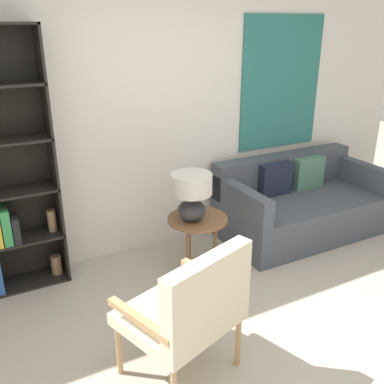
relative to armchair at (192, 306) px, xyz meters
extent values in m
plane|color=#B2A899|center=(0.39, -0.25, -0.54)|extent=(14.00, 14.00, 0.00)
cube|color=silver|center=(0.39, 1.78, 0.81)|extent=(6.40, 0.06, 2.70)
cube|color=#286B66|center=(1.97, 1.74, 0.96)|extent=(0.98, 0.02, 1.34)
cube|color=black|center=(-0.43, 1.60, 0.50)|extent=(0.02, 0.30, 2.09)
cube|color=black|center=(-0.84, 1.60, -0.53)|extent=(0.85, 0.30, 0.02)
cube|color=black|center=(-0.84, 1.60, -0.12)|extent=(0.85, 0.30, 0.02)
cylinder|color=#8C6B4C|center=(-0.50, 1.60, -0.44)|extent=(0.09, 0.09, 0.17)
cube|color=black|center=(-0.84, 1.60, 0.30)|extent=(0.85, 0.30, 0.02)
cube|color=#338C4C|center=(-0.85, 1.57, 0.04)|extent=(0.07, 0.22, 0.30)
cube|color=black|center=(-0.79, 1.55, 0.00)|extent=(0.05, 0.18, 0.22)
cylinder|color=#8C6B4C|center=(-0.49, 1.60, -0.01)|extent=(0.07, 0.07, 0.19)
cylinder|color=tan|center=(0.16, 0.43, -0.35)|extent=(0.04, 0.04, 0.38)
cylinder|color=tan|center=(-0.38, 0.25, -0.35)|extent=(0.04, 0.04, 0.38)
cylinder|color=tan|center=(0.31, -0.04, -0.35)|extent=(0.04, 0.04, 0.38)
cube|color=beige|center=(-0.04, 0.10, -0.12)|extent=(0.80, 0.75, 0.08)
cube|color=beige|center=(0.04, -0.12, 0.15)|extent=(0.65, 0.30, 0.45)
cube|color=tan|center=(0.25, 0.20, 0.02)|extent=(0.21, 0.51, 0.04)
cube|color=tan|center=(-0.32, 0.01, 0.02)|extent=(0.21, 0.51, 0.04)
cube|color=#474C56|center=(1.97, 1.25, -0.34)|extent=(1.71, 0.91, 0.40)
cube|color=#474C56|center=(1.97, 1.60, 0.05)|extent=(1.71, 0.20, 0.37)
cube|color=#474C56|center=(1.17, 1.25, -0.01)|extent=(0.12, 0.91, 0.26)
cube|color=#474C56|center=(2.76, 1.25, -0.01)|extent=(0.12, 0.91, 0.26)
cube|color=#1E2338|center=(1.74, 1.45, 0.03)|extent=(0.36, 0.12, 0.34)
cube|color=#4C7A66|center=(2.19, 1.45, 0.03)|extent=(0.36, 0.12, 0.34)
cylinder|color=brown|center=(0.61, 1.05, -0.01)|extent=(0.51, 0.51, 0.02)
cylinder|color=brown|center=(0.61, 1.21, -0.28)|extent=(0.03, 0.03, 0.52)
cylinder|color=brown|center=(0.48, 0.98, -0.28)|extent=(0.03, 0.03, 0.52)
cylinder|color=brown|center=(0.74, 0.98, -0.28)|extent=(0.03, 0.03, 0.52)
ellipsoid|color=#2D2D33|center=(0.54, 1.04, 0.09)|extent=(0.24, 0.24, 0.18)
cylinder|color=tan|center=(0.54, 1.04, 0.21)|extent=(0.02, 0.02, 0.06)
cylinder|color=beige|center=(0.54, 1.04, 0.33)|extent=(0.34, 0.34, 0.17)
camera|label=1|loc=(-0.97, -1.84, 1.54)|focal=40.00mm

